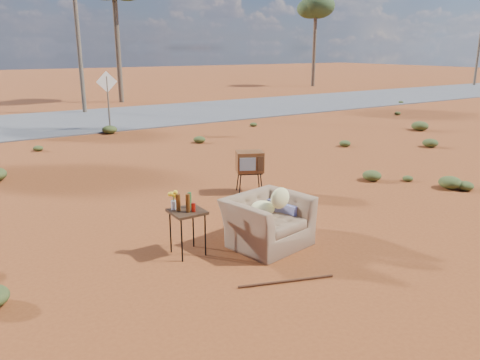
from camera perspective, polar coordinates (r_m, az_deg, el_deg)
ground at (r=7.28m, az=2.12°, el=-8.56°), size 140.00×140.00×0.00m
highway at (r=21.01m, az=-21.93°, el=6.51°), size 140.00×7.00×0.04m
armchair at (r=7.39m, az=3.83°, el=-4.12°), size 1.51×1.14×1.04m
tv_unit at (r=9.90m, az=1.18°, el=2.18°), size 0.69×0.64×0.90m
side_table at (r=6.95m, az=-6.84°, el=-3.51°), size 0.49×0.49×0.98m
rusty_bar at (r=6.38m, az=5.67°, el=-12.17°), size 1.26×0.45×0.04m
road_sign at (r=18.29m, az=-15.87°, el=10.51°), size 0.78×0.06×2.19m
eucalyptus_right at (r=39.25m, az=9.23°, el=19.90°), size 3.20×3.20×7.10m
utility_pole_center at (r=23.69m, az=-19.28°, el=17.74°), size 1.40×0.20×8.00m
scrub_patch at (r=10.68m, az=-15.19°, el=-0.31°), size 17.49×8.07×0.33m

